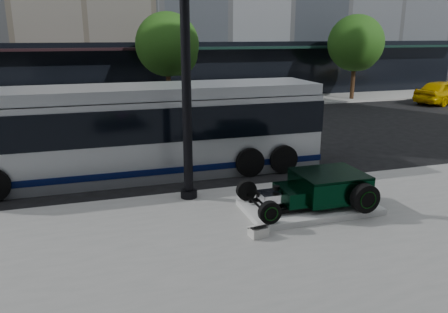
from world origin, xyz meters
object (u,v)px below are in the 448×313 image
object	(u,v)px
yellow_taxi	(444,92)
white_sedan	(232,117)
hot_rod	(322,187)
transit_bus	(139,130)
lamppost	(186,56)

from	to	relation	value
yellow_taxi	white_sedan	bearing A→B (deg)	88.05
white_sedan	yellow_taxi	bearing A→B (deg)	-67.29
hot_rod	yellow_taxi	xyz separation A→B (m)	(17.13, 14.08, 0.09)
hot_rod	yellow_taxi	bearing A→B (deg)	39.42
transit_bus	white_sedan	xyz separation A→B (m)	(5.00, 5.45, -0.81)
lamppost	yellow_taxi	bearing A→B (deg)	31.22
white_sedan	yellow_taxi	size ratio (longest dim) A/B	1.01
hot_rod	white_sedan	distance (m)	10.21
white_sedan	yellow_taxi	distance (m)	16.69
hot_rod	transit_bus	world-z (taller)	transit_bus
lamppost	yellow_taxi	size ratio (longest dim) A/B	1.79
lamppost	white_sedan	world-z (taller)	lamppost
yellow_taxi	lamppost	bearing A→B (deg)	105.71
transit_bus	yellow_taxi	bearing A→B (deg)	23.80
transit_bus	yellow_taxi	size ratio (longest dim) A/B	2.61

